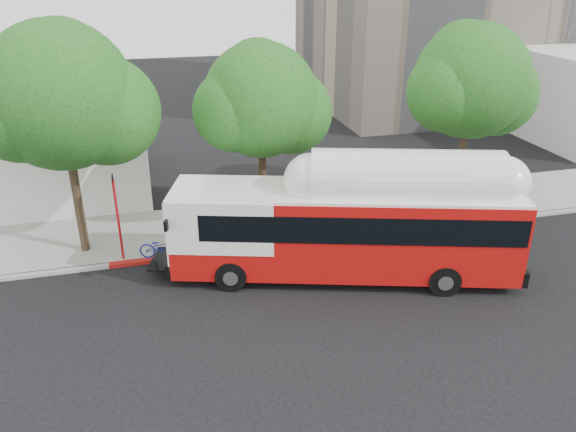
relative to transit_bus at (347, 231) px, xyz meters
name	(u,v)px	position (x,y,z in m)	size (l,w,h in m)	color
ground	(322,290)	(-1.25, -0.87, -1.98)	(120.00, 120.00, 0.00)	black
sidewalk	(281,220)	(-1.25, 5.63, -1.90)	(60.00, 5.00, 0.15)	gray
curb_strip	(295,243)	(-1.25, 3.03, -1.90)	(60.00, 0.30, 0.15)	gray
red_curb_segment	(229,251)	(-4.25, 3.03, -1.90)	(10.00, 0.32, 0.16)	maroon
street_tree_left	(74,101)	(-9.78, 4.69, 4.63)	(6.67, 5.80, 9.74)	#2D2116
street_tree_mid	(270,104)	(-1.84, 5.19, 3.93)	(5.75, 5.00, 8.62)	#2D2116
street_tree_right	(478,85)	(8.19, 4.99, 4.28)	(6.21, 5.40, 9.18)	#2D2116
transit_bus	(347,231)	(0.00, 0.00, 0.00)	(14.42, 6.63, 4.23)	#B20E0C
signal_pole	(118,219)	(-8.66, 3.37, 0.02)	(0.11, 0.37, 3.89)	red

